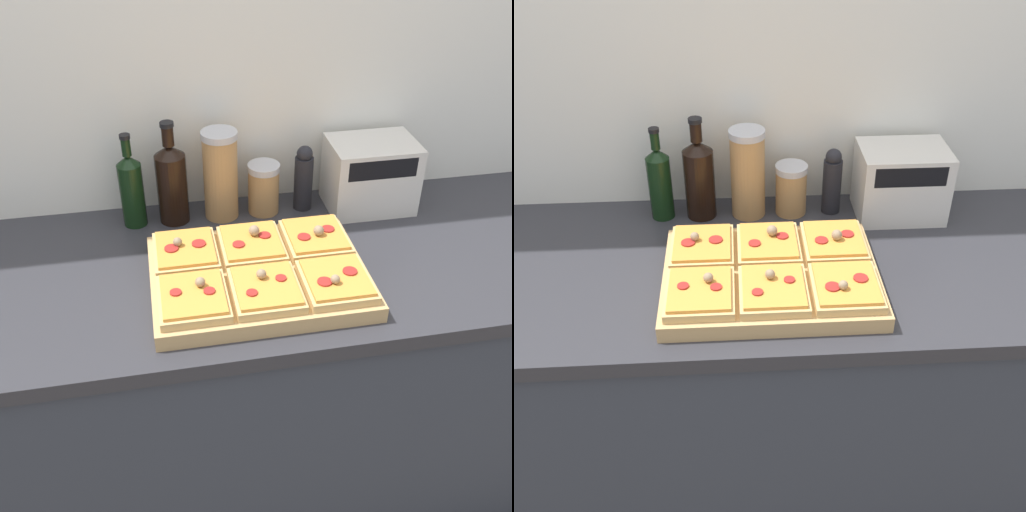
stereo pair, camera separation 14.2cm
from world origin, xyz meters
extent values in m
cube|color=silver|center=(0.00, 0.68, 1.25)|extent=(6.00, 0.06, 2.50)
cube|color=#333842|center=(0.00, 0.32, 0.42)|extent=(2.60, 0.64, 0.85)
cube|color=#2D2D33|center=(0.00, 0.32, 0.87)|extent=(2.63, 0.67, 0.04)
cube|color=tan|center=(-0.03, 0.23, 0.91)|extent=(0.50, 0.38, 0.04)
cube|color=tan|center=(-0.19, 0.32, 0.94)|extent=(0.15, 0.17, 0.02)
cube|color=orange|center=(-0.19, 0.32, 0.95)|extent=(0.14, 0.15, 0.01)
cylinder|color=maroon|center=(-0.22, 0.31, 0.96)|extent=(0.03, 0.03, 0.00)
cylinder|color=maroon|center=(-0.16, 0.32, 0.96)|extent=(0.03, 0.03, 0.00)
sphere|color=#937A5B|center=(-0.21, 0.33, 0.97)|extent=(0.02, 0.02, 0.02)
cube|color=tan|center=(-0.03, 0.32, 0.94)|extent=(0.15, 0.17, 0.02)
cube|color=orange|center=(-0.03, 0.32, 0.95)|extent=(0.14, 0.15, 0.01)
cylinder|color=maroon|center=(-0.06, 0.30, 0.96)|extent=(0.03, 0.03, 0.00)
cylinder|color=maroon|center=(0.01, 0.33, 0.96)|extent=(0.03, 0.03, 0.00)
sphere|color=#937A5B|center=(-0.02, 0.34, 0.97)|extent=(0.03, 0.03, 0.03)
cube|color=tan|center=(0.13, 0.32, 0.94)|extent=(0.15, 0.17, 0.02)
cube|color=orange|center=(0.13, 0.32, 0.95)|extent=(0.14, 0.15, 0.01)
cylinder|color=maroon|center=(0.10, 0.30, 0.96)|extent=(0.03, 0.03, 0.00)
cylinder|color=maroon|center=(0.17, 0.33, 0.96)|extent=(0.03, 0.03, 0.00)
sphere|color=#937A5B|center=(0.14, 0.31, 0.97)|extent=(0.03, 0.03, 0.03)
cube|color=tan|center=(-0.19, 0.14, 0.94)|extent=(0.15, 0.17, 0.02)
cube|color=orange|center=(-0.19, 0.14, 0.95)|extent=(0.14, 0.15, 0.01)
cylinder|color=maroon|center=(-0.23, 0.15, 0.96)|extent=(0.03, 0.03, 0.00)
cylinder|color=maroon|center=(-0.15, 0.14, 0.96)|extent=(0.03, 0.03, 0.00)
sphere|color=#937A5B|center=(-0.17, 0.16, 0.97)|extent=(0.02, 0.02, 0.02)
cube|color=tan|center=(-0.03, 0.14, 0.94)|extent=(0.15, 0.17, 0.02)
cube|color=orange|center=(-0.03, 0.14, 0.95)|extent=(0.14, 0.15, 0.01)
cylinder|color=maroon|center=(-0.06, 0.11, 0.96)|extent=(0.02, 0.02, 0.00)
cylinder|color=maroon|center=(0.01, 0.15, 0.96)|extent=(0.02, 0.02, 0.00)
sphere|color=#937A5B|center=(-0.03, 0.16, 0.97)|extent=(0.02, 0.02, 0.02)
cube|color=tan|center=(0.13, 0.14, 0.94)|extent=(0.15, 0.17, 0.02)
cube|color=orange|center=(0.13, 0.14, 0.95)|extent=(0.14, 0.15, 0.01)
cylinder|color=maroon|center=(0.10, 0.12, 0.96)|extent=(0.03, 0.03, 0.00)
cylinder|color=maroon|center=(0.17, 0.15, 0.96)|extent=(0.03, 0.03, 0.00)
sphere|color=#937A5B|center=(0.12, 0.12, 0.96)|extent=(0.02, 0.02, 0.02)
cylinder|color=black|center=(-0.31, 0.56, 0.98)|extent=(0.06, 0.06, 0.18)
cone|color=black|center=(-0.31, 0.56, 1.08)|extent=(0.06, 0.06, 0.03)
cylinder|color=black|center=(-0.31, 0.56, 1.11)|extent=(0.02, 0.02, 0.05)
cylinder|color=black|center=(-0.31, 0.56, 1.14)|extent=(0.03, 0.03, 0.01)
cylinder|color=black|center=(-0.20, 0.56, 0.98)|extent=(0.08, 0.08, 0.20)
cone|color=black|center=(-0.20, 0.56, 1.10)|extent=(0.08, 0.08, 0.03)
cylinder|color=black|center=(-0.20, 0.56, 1.14)|extent=(0.03, 0.03, 0.05)
cylinder|color=black|center=(-0.20, 0.56, 1.17)|extent=(0.04, 0.04, 0.01)
cylinder|color=#AD7F4C|center=(-0.07, 0.56, 1.00)|extent=(0.09, 0.09, 0.23)
cylinder|color=#B2B2B7|center=(-0.07, 0.56, 1.13)|extent=(0.10, 0.10, 0.02)
cylinder|color=#AD7F4C|center=(0.05, 0.56, 0.95)|extent=(0.09, 0.09, 0.13)
cylinder|color=#B2B2B7|center=(0.05, 0.56, 1.02)|extent=(0.09, 0.09, 0.02)
cylinder|color=black|center=(0.16, 0.56, 0.96)|extent=(0.05, 0.05, 0.16)
sphere|color=black|center=(0.16, 0.56, 1.05)|extent=(0.04, 0.04, 0.04)
cube|color=beige|center=(0.35, 0.53, 0.98)|extent=(0.24, 0.17, 0.20)
cube|color=black|center=(0.35, 0.45, 1.04)|extent=(0.19, 0.01, 0.05)
cube|color=black|center=(0.48, 0.53, 0.99)|extent=(0.02, 0.02, 0.02)
camera|label=1|loc=(-0.24, -0.88, 1.77)|focal=42.00mm
camera|label=2|loc=(-0.10, -0.89, 1.77)|focal=42.00mm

